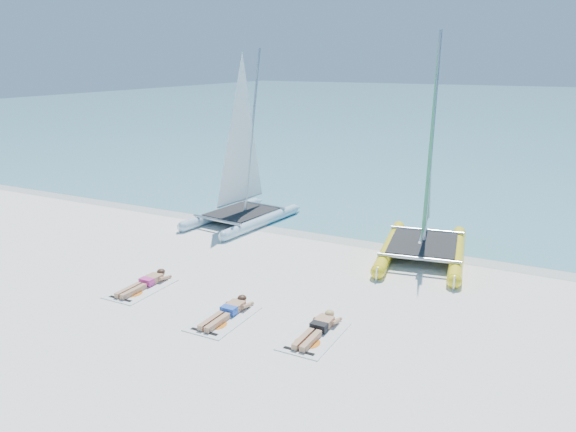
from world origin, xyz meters
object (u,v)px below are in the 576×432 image
(sunbather_a, at_px, (146,282))
(catamaran_yellow, at_px, (428,184))
(sunbather_c, at_px, (318,328))
(towel_a, at_px, (141,289))
(towel_b, at_px, (223,319))
(catamaran_blue, at_px, (242,171))
(towel_c, at_px, (314,336))
(sunbather_b, at_px, (228,311))

(sunbather_a, bearing_deg, catamaran_yellow, 47.05)
(sunbather_a, xyz_separation_m, sunbather_c, (5.11, -0.24, 0.00))
(towel_a, xyz_separation_m, towel_b, (2.89, -0.46, 0.00))
(sunbather_a, distance_m, sunbather_c, 5.11)
(catamaran_blue, bearing_deg, catamaran_yellow, 5.23)
(towel_b, bearing_deg, sunbather_c, 10.29)
(catamaran_blue, relative_size, catamaran_yellow, 0.93)
(towel_b, height_order, sunbather_c, sunbather_c)
(catamaran_blue, relative_size, sunbather_c, 3.68)
(towel_a, height_order, towel_b, same)
(sunbather_a, xyz_separation_m, towel_b, (2.89, -0.65, -0.11))
(towel_c, bearing_deg, sunbather_a, 175.12)
(sunbather_c, bearing_deg, towel_b, -169.71)
(sunbather_b, relative_size, sunbather_c, 1.00)
(sunbather_a, relative_size, sunbather_c, 1.00)
(sunbather_a, bearing_deg, towel_a, -90.00)
(towel_b, bearing_deg, towel_c, 5.43)
(catamaran_blue, distance_m, catamaran_yellow, 6.76)
(catamaran_blue, xyz_separation_m, catamaran_yellow, (6.75, -0.16, 0.26))
(sunbather_a, bearing_deg, towel_c, -4.88)
(sunbather_c, bearing_deg, catamaran_blue, 132.62)
(catamaran_blue, bearing_deg, towel_c, -41.57)
(towel_a, bearing_deg, towel_b, -8.96)
(sunbather_b, bearing_deg, towel_b, -90.00)
(sunbather_c, bearing_deg, towel_a, 179.41)
(sunbather_a, distance_m, towel_b, 2.96)
(catamaran_yellow, bearing_deg, sunbather_a, -142.53)
(sunbather_a, bearing_deg, catamaran_blue, 98.71)
(catamaran_blue, bearing_deg, sunbather_a, -74.66)
(towel_b, xyz_separation_m, sunbather_c, (2.22, 0.40, 0.11))
(towel_b, relative_size, sunbather_b, 1.07)
(sunbather_b, height_order, towel_c, sunbather_b)
(towel_c, relative_size, sunbather_c, 1.07)
(catamaran_blue, distance_m, sunbather_c, 9.16)
(catamaran_yellow, xyz_separation_m, sunbather_a, (-5.77, -6.20, -2.04))
(sunbather_a, bearing_deg, towel_b, -12.63)
(towel_b, xyz_separation_m, sunbather_b, (-0.00, 0.19, 0.11))
(towel_b, distance_m, sunbather_b, 0.22)
(sunbather_c, bearing_deg, sunbather_b, -174.57)
(towel_a, height_order, sunbather_a, sunbather_a)
(catamaran_blue, height_order, sunbather_c, catamaran_blue)
(catamaran_blue, distance_m, towel_c, 9.32)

